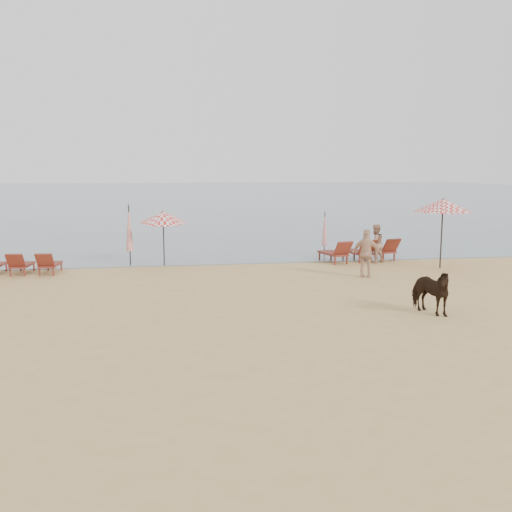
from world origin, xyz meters
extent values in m
plane|color=tan|center=(0.00, 0.00, 0.00)|extent=(120.00, 120.00, 0.00)
cube|color=#51606B|center=(0.00, 80.00, 0.00)|extent=(160.00, 140.00, 0.06)
cube|color=maroon|center=(-8.02, 9.28, 0.32)|extent=(0.69, 1.33, 0.07)
cube|color=maroon|center=(-8.07, 8.59, 0.58)|extent=(0.63, 0.47, 0.56)
cube|color=maroon|center=(-7.01, 9.20, 0.32)|extent=(0.69, 1.33, 0.07)
cube|color=maroon|center=(-7.06, 8.51, 0.58)|extent=(0.63, 0.47, 0.56)
cube|color=maroon|center=(4.02, 9.94, 0.37)|extent=(0.99, 1.57, 0.08)
cube|color=maroon|center=(4.20, 9.18, 0.66)|extent=(0.77, 0.62, 0.64)
cube|color=maroon|center=(5.14, 10.20, 0.37)|extent=(0.99, 1.57, 0.08)
cube|color=maroon|center=(5.32, 9.44, 0.66)|extent=(0.77, 0.62, 0.64)
cube|color=maroon|center=(6.26, 10.46, 0.37)|extent=(0.99, 1.57, 0.08)
cube|color=maroon|center=(6.44, 9.69, 0.66)|extent=(0.77, 0.62, 0.64)
cylinder|color=black|center=(-2.86, 10.16, 1.00)|extent=(0.05, 0.05, 1.99)
cone|color=red|center=(-2.86, 10.16, 1.95)|extent=(1.76, 1.80, 0.60)
sphere|color=black|center=(-2.86, 10.16, 2.13)|extent=(0.07, 0.07, 0.07)
cylinder|color=black|center=(7.73, 7.92, 1.24)|extent=(0.06, 0.06, 2.49)
cone|color=red|center=(7.73, 7.92, 2.43)|extent=(2.21, 2.21, 0.50)
sphere|color=black|center=(7.73, 7.92, 2.66)|extent=(0.09, 0.09, 0.09)
cylinder|color=black|center=(-4.19, 10.45, 1.21)|extent=(0.05, 0.05, 2.42)
cone|color=red|center=(-4.19, 10.45, 1.50)|extent=(0.30, 0.30, 1.82)
cylinder|color=black|center=(4.09, 11.48, 0.99)|extent=(0.04, 0.04, 1.98)
cone|color=red|center=(4.09, 11.48, 1.23)|extent=(0.24, 0.24, 1.49)
imported|color=black|center=(4.04, 1.34, 0.62)|extent=(1.14, 1.60, 1.23)
imported|color=tan|center=(5.70, 9.58, 0.79)|extent=(0.93, 0.83, 1.58)
imported|color=tan|center=(4.20, 6.52, 0.86)|extent=(1.09, 0.82, 1.71)
camera|label=1|loc=(-2.84, -12.47, 3.80)|focal=40.00mm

